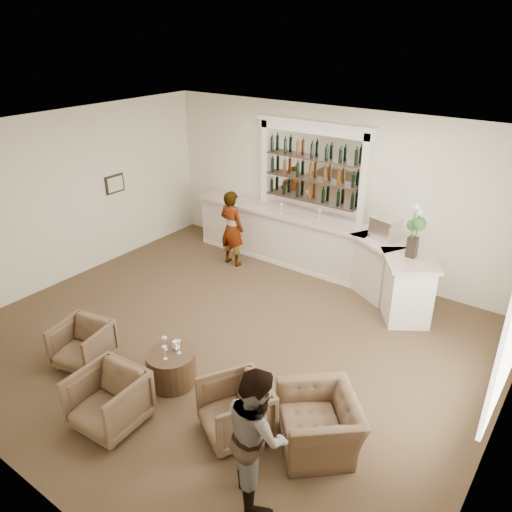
{
  "coord_description": "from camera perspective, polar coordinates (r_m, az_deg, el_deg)",
  "views": [
    {
      "loc": [
        4.38,
        -5.23,
        4.74
      ],
      "look_at": [
        -0.08,
        0.9,
        1.17
      ],
      "focal_mm": 35.0,
      "sensor_mm": 36.0,
      "label": 1
    }
  ],
  "objects": [
    {
      "name": "ground",
      "position": [
        8.31,
        -3.27,
        -9.6
      ],
      "size": [
        8.0,
        8.0,
        0.0
      ],
      "primitive_type": "plane",
      "color": "brown",
      "rests_on": "ground"
    },
    {
      "name": "room_shell",
      "position": [
        7.67,
        0.61,
        6.99
      ],
      "size": [
        8.04,
        7.02,
        3.32
      ],
      "color": "beige",
      "rests_on": "ground"
    },
    {
      "name": "bar_counter",
      "position": [
        10.28,
        6.5,
        1.15
      ],
      "size": [
        5.72,
        1.8,
        1.14
      ],
      "color": "beige",
      "rests_on": "ground"
    },
    {
      "name": "back_bar_alcove",
      "position": [
        10.29,
        6.43,
        9.81
      ],
      "size": [
        2.64,
        0.25,
        3.0
      ],
      "color": "white",
      "rests_on": "ground"
    },
    {
      "name": "cocktail_table",
      "position": [
        7.41,
        -9.65,
        -12.48
      ],
      "size": [
        0.71,
        0.71,
        0.5
      ],
      "primitive_type": "cylinder",
      "color": "#49341F",
      "rests_on": "ground"
    },
    {
      "name": "sommelier",
      "position": [
        10.47,
        -2.77,
        3.17
      ],
      "size": [
        0.61,
        0.42,
        1.63
      ],
      "primitive_type": "imported",
      "rotation": [
        0.0,
        0.0,
        3.09
      ],
      "color": "gray",
      "rests_on": "ground"
    },
    {
      "name": "guest",
      "position": [
        5.56,
        0.11,
        -19.61
      ],
      "size": [
        1.01,
        0.99,
        1.64
      ],
      "primitive_type": "imported",
      "rotation": [
        0.0,
        0.0,
        2.44
      ],
      "color": "gray",
      "rests_on": "ground"
    },
    {
      "name": "armchair_left",
      "position": [
        8.04,
        -19.18,
        -9.52
      ],
      "size": [
        0.88,
        0.9,
        0.69
      ],
      "primitive_type": "imported",
      "rotation": [
        0.0,
        0.0,
        0.21
      ],
      "color": "brown",
      "rests_on": "ground"
    },
    {
      "name": "armchair_center",
      "position": [
        6.85,
        -16.49,
        -15.52
      ],
      "size": [
        0.88,
        0.9,
        0.77
      ],
      "primitive_type": "imported",
      "rotation": [
        0.0,
        0.0,
        0.06
      ],
      "color": "brown",
      "rests_on": "ground"
    },
    {
      "name": "armchair_right",
      "position": [
        6.48,
        -2.37,
        -17.17
      ],
      "size": [
        1.09,
        1.1,
        0.74
      ],
      "primitive_type": "imported",
      "rotation": [
        0.0,
        0.0,
        -0.52
      ],
      "color": "brown",
      "rests_on": "ground"
    },
    {
      "name": "armchair_far",
      "position": [
        6.41,
        7.23,
        -18.38
      ],
      "size": [
        1.38,
        1.39,
        0.68
      ],
      "primitive_type": "imported",
      "rotation": [
        0.0,
        0.0,
        -0.82
      ],
      "color": "brown",
      "rests_on": "ground"
    },
    {
      "name": "espresso_machine",
      "position": [
        9.35,
        14.55,
        3.07
      ],
      "size": [
        0.54,
        0.49,
        0.4
      ],
      "primitive_type": "cube",
      "rotation": [
        0.0,
        0.0,
        -0.27
      ],
      "color": "silver",
      "rests_on": "bar_counter"
    },
    {
      "name": "flower_vase",
      "position": [
        8.63,
        17.71,
        3.12
      ],
      "size": [
        0.25,
        0.25,
        0.94
      ],
      "color": "black",
      "rests_on": "bar_counter"
    },
    {
      "name": "wine_glass_bar_left",
      "position": [
        10.35,
        2.92,
        5.47
      ],
      "size": [
        0.07,
        0.07,
        0.21
      ],
      "primitive_type": null,
      "color": "white",
      "rests_on": "bar_counter"
    },
    {
      "name": "wine_glass_bar_right",
      "position": [
        10.08,
        7.29,
        4.74
      ],
      "size": [
        0.07,
        0.07,
        0.21
      ],
      "primitive_type": null,
      "color": "white",
      "rests_on": "bar_counter"
    },
    {
      "name": "wine_glass_tbl_a",
      "position": [
        7.29,
        -10.36,
        -9.79
      ],
      "size": [
        0.07,
        0.07,
        0.21
      ],
      "primitive_type": null,
      "color": "white",
      "rests_on": "cocktail_table"
    },
    {
      "name": "wine_glass_tbl_b",
      "position": [
        7.19,
        -8.83,
        -10.25
      ],
      "size": [
        0.07,
        0.07,
        0.21
      ],
      "primitive_type": null,
      "color": "white",
      "rests_on": "cocktail_table"
    },
    {
      "name": "wine_glass_tbl_c",
      "position": [
        7.11,
        -10.38,
        -10.83
      ],
      "size": [
        0.07,
        0.07,
        0.21
      ],
      "primitive_type": null,
      "color": "white",
      "rests_on": "cocktail_table"
    },
    {
      "name": "napkin_holder",
      "position": [
        7.32,
        -9.16,
        -9.98
      ],
      "size": [
        0.08,
        0.08,
        0.12
      ],
      "primitive_type": "cube",
      "color": "white",
      "rests_on": "cocktail_table"
    }
  ]
}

